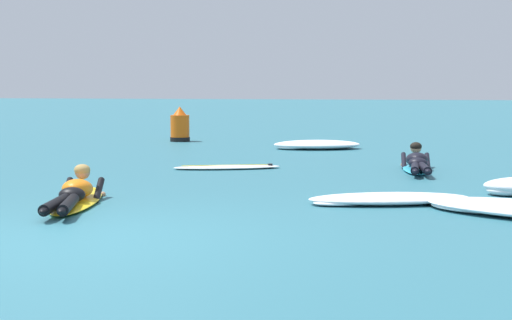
{
  "coord_description": "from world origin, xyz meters",
  "views": [
    {
      "loc": [
        3.18,
        -7.59,
        1.6
      ],
      "look_at": [
        0.78,
        5.13,
        0.33
      ],
      "focal_mm": 55.19,
      "sensor_mm": 36.0,
      "label": 1
    }
  ],
  "objects_px": {
    "surfer_far": "(417,163)",
    "drifting_surfboard": "(228,167)",
    "surfer_near": "(75,195)",
    "channel_marker_buoy": "(180,128)"
  },
  "relations": [
    {
      "from": "surfer_far",
      "to": "channel_marker_buoy",
      "type": "distance_m",
      "value": 8.91
    },
    {
      "from": "drifting_surfboard",
      "to": "channel_marker_buoy",
      "type": "xyz_separation_m",
      "value": [
        -2.83,
        6.56,
        0.34
      ]
    },
    {
      "from": "channel_marker_buoy",
      "to": "surfer_near",
      "type": "bearing_deg",
      "value": -80.71
    },
    {
      "from": "surfer_near",
      "to": "surfer_far",
      "type": "distance_m",
      "value": 6.67
    },
    {
      "from": "surfer_near",
      "to": "drifting_surfboard",
      "type": "height_order",
      "value": "surfer_near"
    },
    {
      "from": "drifting_surfboard",
      "to": "channel_marker_buoy",
      "type": "height_order",
      "value": "channel_marker_buoy"
    },
    {
      "from": "channel_marker_buoy",
      "to": "surfer_far",
      "type": "bearing_deg",
      "value": -44.93
    },
    {
      "from": "surfer_far",
      "to": "channel_marker_buoy",
      "type": "xyz_separation_m",
      "value": [
        -6.31,
        6.29,
        0.24
      ]
    },
    {
      "from": "surfer_far",
      "to": "drifting_surfboard",
      "type": "relative_size",
      "value": 1.22
    },
    {
      "from": "surfer_far",
      "to": "channel_marker_buoy",
      "type": "height_order",
      "value": "channel_marker_buoy"
    }
  ]
}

